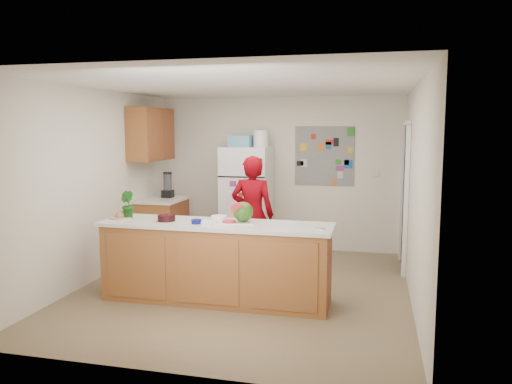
% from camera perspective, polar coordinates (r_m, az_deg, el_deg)
% --- Properties ---
extents(floor, '(4.00, 4.50, 0.02)m').
position_cam_1_polar(floor, '(6.36, -1.38, -11.05)').
color(floor, brown).
rests_on(floor, ground).
extents(wall_back, '(4.00, 0.02, 2.50)m').
position_cam_1_polar(wall_back, '(8.27, 2.62, 2.13)').
color(wall_back, beige).
rests_on(wall_back, ground).
extents(wall_left, '(0.02, 4.50, 2.50)m').
position_cam_1_polar(wall_left, '(6.88, -17.83, 0.76)').
color(wall_left, beige).
rests_on(wall_left, ground).
extents(wall_right, '(0.02, 4.50, 2.50)m').
position_cam_1_polar(wall_right, '(5.90, 17.82, -0.26)').
color(wall_right, beige).
rests_on(wall_right, ground).
extents(ceiling, '(4.00, 4.50, 0.02)m').
position_cam_1_polar(ceiling, '(6.06, -1.45, 12.22)').
color(ceiling, white).
rests_on(ceiling, wall_back).
extents(doorway, '(0.03, 0.85, 2.04)m').
position_cam_1_polar(doorway, '(7.36, 16.74, -0.60)').
color(doorway, black).
rests_on(doorway, ground).
extents(peninsula_base, '(2.60, 0.62, 0.88)m').
position_cam_1_polar(peninsula_base, '(5.82, -4.60, -8.16)').
color(peninsula_base, brown).
rests_on(peninsula_base, floor).
extents(peninsula_top, '(2.68, 0.70, 0.04)m').
position_cam_1_polar(peninsula_top, '(5.72, -4.64, -3.71)').
color(peninsula_top, silver).
rests_on(peninsula_top, peninsula_base).
extents(side_counter_base, '(0.60, 0.80, 0.86)m').
position_cam_1_polar(side_counter_base, '(8.03, -10.63, -4.05)').
color(side_counter_base, brown).
rests_on(side_counter_base, floor).
extents(side_counter_top, '(0.64, 0.84, 0.04)m').
position_cam_1_polar(side_counter_top, '(7.96, -10.70, -0.87)').
color(side_counter_top, silver).
rests_on(side_counter_top, side_counter_base).
extents(upper_cabinets, '(0.35, 1.00, 0.80)m').
position_cam_1_polar(upper_cabinets, '(7.89, -11.89, 6.47)').
color(upper_cabinets, brown).
rests_on(upper_cabinets, wall_left).
extents(refrigerator, '(0.75, 0.70, 1.70)m').
position_cam_1_polar(refrigerator, '(8.05, -1.06, -0.87)').
color(refrigerator, silver).
rests_on(refrigerator, floor).
extents(fridge_top_bin, '(0.35, 0.28, 0.18)m').
position_cam_1_polar(fridge_top_bin, '(8.00, -1.77, 5.84)').
color(fridge_top_bin, '#5999B2').
rests_on(fridge_top_bin, refrigerator).
extents(photo_collage, '(0.95, 0.01, 0.95)m').
position_cam_1_polar(photo_collage, '(8.12, 7.82, 4.10)').
color(photo_collage, slate).
rests_on(photo_collage, wall_back).
extents(person, '(0.61, 0.41, 1.63)m').
position_cam_1_polar(person, '(6.85, -0.41, -2.60)').
color(person, '#6F010A').
rests_on(person, floor).
extents(blender_appliance, '(0.13, 0.13, 0.38)m').
position_cam_1_polar(blender_appliance, '(8.02, -10.07, 0.72)').
color(blender_appliance, black).
rests_on(blender_appliance, side_counter_top).
extents(cutting_board, '(0.40, 0.34, 0.01)m').
position_cam_1_polar(cutting_board, '(5.69, -2.11, -3.48)').
color(cutting_board, silver).
rests_on(cutting_board, peninsula_top).
extents(watermelon, '(0.23, 0.23, 0.23)m').
position_cam_1_polar(watermelon, '(5.67, -1.48, -2.27)').
color(watermelon, '#2E5113').
rests_on(watermelon, cutting_board).
extents(watermelon_slice, '(0.15, 0.15, 0.02)m').
position_cam_1_polar(watermelon_slice, '(5.66, -3.11, -3.37)').
color(watermelon_slice, red).
rests_on(watermelon_slice, cutting_board).
extents(cherry_bowl, '(0.27, 0.27, 0.07)m').
position_cam_1_polar(cherry_bowl, '(5.89, -10.20, -2.94)').
color(cherry_bowl, black).
rests_on(cherry_bowl, peninsula_top).
extents(white_bowl, '(0.24, 0.24, 0.06)m').
position_cam_1_polar(white_bowl, '(5.82, -4.26, -3.01)').
color(white_bowl, white).
rests_on(white_bowl, peninsula_top).
extents(cobalt_bowl, '(0.13, 0.13, 0.05)m').
position_cam_1_polar(cobalt_bowl, '(5.67, -6.83, -3.37)').
color(cobalt_bowl, '#080D5D').
rests_on(cobalt_bowl, peninsula_top).
extents(plate, '(0.34, 0.34, 0.02)m').
position_cam_1_polar(plate, '(6.20, -15.23, -2.83)').
color(plate, beige).
rests_on(plate, peninsula_top).
extents(paper_towel, '(0.22, 0.21, 0.02)m').
position_cam_1_polar(paper_towel, '(5.69, -5.58, -3.47)').
color(paper_towel, white).
rests_on(paper_towel, peninsula_top).
extents(keys, '(0.10, 0.06, 0.01)m').
position_cam_1_polar(keys, '(5.36, 7.31, -4.19)').
color(keys, gray).
rests_on(keys, peninsula_top).
extents(potted_plant, '(0.23, 0.21, 0.33)m').
position_cam_1_polar(potted_plant, '(6.17, -14.52, -1.39)').
color(potted_plant, '#144519').
rests_on(potted_plant, peninsula_top).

